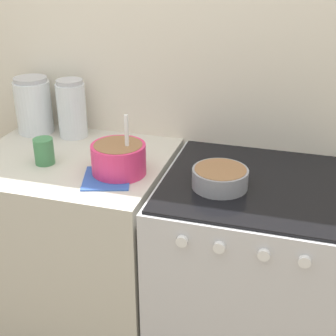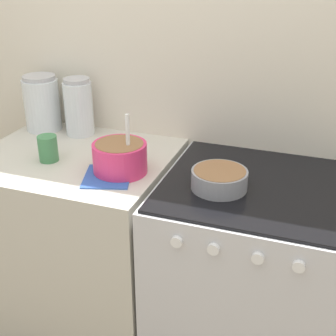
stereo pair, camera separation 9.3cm
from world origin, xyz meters
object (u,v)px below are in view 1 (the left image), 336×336
storage_jar_left (34,109)px  tin_can (44,151)px  baking_pan (220,177)px  storage_jar_middle (72,112)px  stove (247,279)px  mixing_bowl (119,157)px

storage_jar_left → tin_can: (0.23, -0.32, -0.06)m
baking_pan → tin_can: size_ratio=1.92×
tin_can → storage_jar_middle: bearing=94.9°
stove → mixing_bowl: mixing_bowl is taller
stove → storage_jar_middle: bearing=164.8°
stove → tin_can: size_ratio=8.56×
storage_jar_left → tin_can: storage_jar_left is taller
stove → storage_jar_left: 1.26m
mixing_bowl → storage_jar_middle: storage_jar_middle is taller
stove → baking_pan: baking_pan is taller
mixing_bowl → tin_can: (-0.33, -0.00, -0.02)m
stove → baking_pan: bearing=-147.2°
stove → baking_pan: (-0.13, -0.08, 0.51)m
baking_pan → tin_can: tin_can is taller
baking_pan → storage_jar_left: (-0.96, 0.32, 0.07)m
stove → mixing_bowl: bearing=-171.8°
storage_jar_left → storage_jar_middle: bearing=0.0°
storage_jar_middle → tin_can: storage_jar_middle is taller
mixing_bowl → storage_jar_left: size_ratio=0.92×
baking_pan → tin_can: bearing=179.7°
storage_jar_left → storage_jar_middle: size_ratio=0.98×
mixing_bowl → storage_jar_left: storage_jar_left is taller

